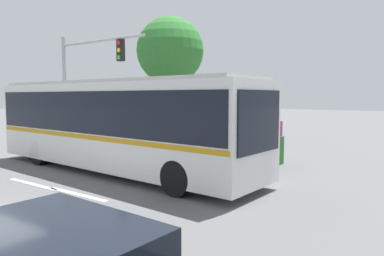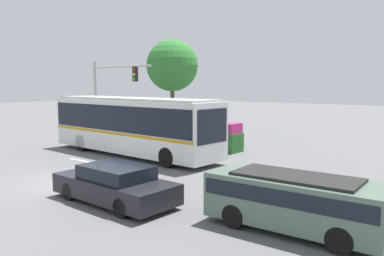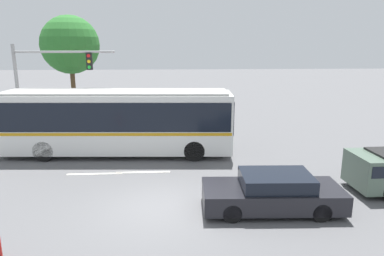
# 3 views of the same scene
# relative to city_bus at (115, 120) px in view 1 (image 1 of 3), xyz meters

# --- Properties ---
(city_bus) EXTENTS (11.70, 3.24, 3.26)m
(city_bus) POSITION_rel_city_bus_xyz_m (0.00, 0.00, 0.00)
(city_bus) COLOR silver
(city_bus) RESTS_ON ground
(traffic_light_pole) EXTENTS (5.36, 0.24, 5.53)m
(traffic_light_pole) POSITION_rel_city_bus_xyz_m (-4.10, 1.83, 1.84)
(traffic_light_pole) COLOR gray
(traffic_light_pole) RESTS_ON ground
(flowering_hedge) EXTENTS (6.96, 1.32, 1.73)m
(flowering_hedge) POSITION_rel_city_bus_xyz_m (0.97, 4.21, -1.01)
(flowering_hedge) COLOR #286028
(flowering_hedge) RESTS_ON ground
(street_tree_left) EXTENTS (4.13, 4.13, 7.56)m
(street_tree_left) POSITION_rel_city_bus_xyz_m (-4.39, 8.62, 3.62)
(street_tree_left) COLOR brown
(street_tree_left) RESTS_ON ground
(lane_stripe_near) EXTENTS (2.40, 0.16, 0.01)m
(lane_stripe_near) POSITION_rel_city_bus_xyz_m (1.46, -2.81, -1.85)
(lane_stripe_near) COLOR silver
(lane_stripe_near) RESTS_ON ground
(lane_stripe_mid) EXTENTS (2.40, 0.16, 0.01)m
(lane_stripe_mid) POSITION_rel_city_bus_xyz_m (-0.62, -2.88, -1.85)
(lane_stripe_mid) COLOR silver
(lane_stripe_mid) RESTS_ON ground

